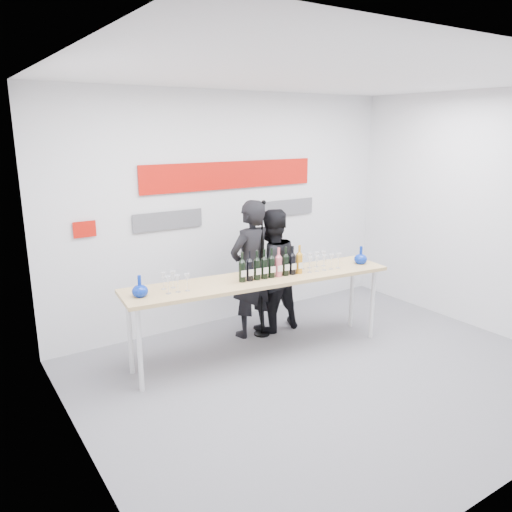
# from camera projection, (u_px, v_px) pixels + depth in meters

# --- Properties ---
(ground) EXTENTS (5.00, 5.00, 0.00)m
(ground) POSITION_uv_depth(u_px,v_px,m) (328.00, 374.00, 5.31)
(ground) COLOR slate
(ground) RESTS_ON ground
(back_wall) EXTENTS (5.00, 0.04, 3.00)m
(back_wall) POSITION_uv_depth(u_px,v_px,m) (231.00, 209.00, 6.55)
(back_wall) COLOR silver
(back_wall) RESTS_ON ground
(signage) EXTENTS (3.38, 0.02, 0.79)m
(signage) POSITION_uv_depth(u_px,v_px,m) (228.00, 187.00, 6.42)
(signage) COLOR #BB1108
(signage) RESTS_ON back_wall
(tasting_table) EXTENTS (3.14, 0.96, 0.93)m
(tasting_table) POSITION_uv_depth(u_px,v_px,m) (261.00, 283.00, 5.57)
(tasting_table) COLOR tan
(tasting_table) RESTS_ON ground
(wine_bottles) EXTENTS (0.80, 0.16, 0.33)m
(wine_bottles) POSITION_uv_depth(u_px,v_px,m) (272.00, 263.00, 5.51)
(wine_bottles) COLOR black
(wine_bottles) RESTS_ON tasting_table
(decanter_left) EXTENTS (0.16, 0.16, 0.21)m
(decanter_left) POSITION_uv_depth(u_px,v_px,m) (140.00, 286.00, 4.90)
(decanter_left) COLOR #08279C
(decanter_left) RESTS_ON tasting_table
(decanter_right) EXTENTS (0.16, 0.16, 0.21)m
(decanter_right) POSITION_uv_depth(u_px,v_px,m) (361.00, 255.00, 6.09)
(decanter_right) COLOR #08279C
(decanter_right) RESTS_ON tasting_table
(glasses_left) EXTENTS (0.26, 0.25, 0.18)m
(glasses_left) POSITION_uv_depth(u_px,v_px,m) (174.00, 282.00, 5.07)
(glasses_left) COLOR silver
(glasses_left) RESTS_ON tasting_table
(glasses_right) EXTENTS (0.46, 0.27, 0.18)m
(glasses_right) POSITION_uv_depth(u_px,v_px,m) (319.00, 261.00, 5.86)
(glasses_right) COLOR silver
(glasses_right) RESTS_ON tasting_table
(presenter_left) EXTENTS (0.70, 0.53, 1.71)m
(presenter_left) POSITION_uv_depth(u_px,v_px,m) (250.00, 269.00, 6.13)
(presenter_left) COLOR black
(presenter_left) RESTS_ON ground
(presenter_right) EXTENTS (0.76, 0.60, 1.57)m
(presenter_right) POSITION_uv_depth(u_px,v_px,m) (271.00, 271.00, 6.31)
(presenter_right) COLOR black
(presenter_right) RESTS_ON ground
(mic_stand) EXTENTS (0.20, 0.20, 1.72)m
(mic_stand) POSITION_uv_depth(u_px,v_px,m) (262.00, 296.00, 6.18)
(mic_stand) COLOR black
(mic_stand) RESTS_ON ground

